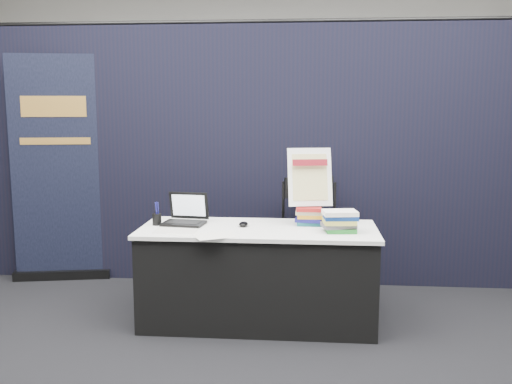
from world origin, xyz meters
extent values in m
plane|color=black|center=(0.00, 0.00, 0.00)|extent=(8.00, 8.00, 0.00)
cube|color=beige|center=(0.00, 4.00, 1.75)|extent=(8.00, 0.02, 3.50)
cube|color=black|center=(0.00, 1.60, 1.20)|extent=(6.00, 0.08, 2.40)
cube|color=black|center=(0.00, 0.55, 0.36)|extent=(1.76, 0.71, 0.72)
cube|color=silver|center=(0.00, 0.55, 0.73)|extent=(1.80, 0.75, 0.03)
cube|color=black|center=(-0.59, 0.60, 0.76)|extent=(0.34, 0.26, 0.02)
cube|color=black|center=(-0.59, 0.71, 0.88)|extent=(0.32, 0.10, 0.22)
cube|color=white|center=(-0.59, 0.70, 0.88)|extent=(0.27, 0.07, 0.17)
ellipsoid|color=black|center=(-0.12, 0.58, 0.77)|extent=(0.08, 0.12, 0.04)
cube|color=silver|center=(-0.60, 0.40, 0.75)|extent=(0.32, 0.23, 0.00)
cube|color=white|center=(-0.54, 0.32, 0.75)|extent=(0.31, 0.28, 0.00)
cube|color=white|center=(-0.28, 0.25, 0.75)|extent=(0.36, 0.32, 0.00)
cylinder|color=black|center=(-0.79, 0.58, 0.80)|extent=(0.07, 0.07, 0.09)
cube|color=#165357|center=(0.39, 0.68, 0.76)|extent=(0.22, 0.18, 0.03)
cube|color=navy|center=(0.39, 0.68, 0.79)|extent=(0.22, 0.18, 0.03)
cube|color=orange|center=(0.39, 0.68, 0.82)|extent=(0.22, 0.18, 0.03)
cube|color=beige|center=(0.39, 0.68, 0.85)|extent=(0.22, 0.18, 0.03)
cube|color=#AA1D1B|center=(0.39, 0.68, 0.88)|extent=(0.22, 0.18, 0.03)
cube|color=#207B2B|center=(0.61, 0.45, 0.77)|extent=(0.25, 0.20, 0.03)
cube|color=#504F55|center=(0.61, 0.45, 0.80)|extent=(0.25, 0.20, 0.03)
cube|color=#C1BA4D|center=(0.61, 0.45, 0.83)|extent=(0.25, 0.20, 0.03)
cube|color=navy|center=(0.61, 0.45, 0.86)|extent=(0.25, 0.20, 0.03)
cube|color=white|center=(0.61, 0.45, 0.90)|extent=(0.25, 0.20, 0.03)
cube|color=black|center=(0.39, 0.67, 0.91)|extent=(0.23, 0.06, 0.01)
cylinder|color=black|center=(0.30, 0.75, 1.04)|extent=(0.03, 0.11, 0.33)
cylinder|color=black|center=(0.48, 0.75, 1.04)|extent=(0.03, 0.11, 0.33)
cube|color=white|center=(0.39, 0.71, 1.12)|extent=(0.36, 0.19, 0.44)
cube|color=beige|center=(0.39, 0.71, 1.12)|extent=(0.29, 0.15, 0.35)
cube|color=maroon|center=(0.39, 0.70, 1.24)|extent=(0.27, 0.06, 0.05)
cube|color=black|center=(-1.99, 1.48, 0.04)|extent=(0.91, 0.28, 0.09)
cube|color=black|center=(-1.99, 1.50, 1.07)|extent=(0.85, 0.20, 2.14)
cube|color=#C48D3D|center=(-1.99, 1.48, 1.66)|extent=(0.58, 0.12, 0.19)
cube|color=#C48D3D|center=(-1.99, 1.48, 1.34)|extent=(0.63, 0.13, 0.06)
cylinder|color=black|center=(0.16, 0.85, 0.25)|extent=(0.02, 0.02, 0.51)
cylinder|color=black|center=(0.61, 0.85, 0.25)|extent=(0.02, 0.02, 0.51)
cylinder|color=black|center=(0.16, 1.30, 0.25)|extent=(0.02, 0.02, 0.51)
cylinder|color=black|center=(0.61, 1.30, 0.25)|extent=(0.02, 0.02, 0.51)
cube|color=black|center=(0.39, 1.07, 0.53)|extent=(0.62, 0.62, 0.05)
cube|color=black|center=(0.39, 1.30, 0.96)|extent=(0.43, 0.20, 0.18)
camera|label=1|loc=(0.36, -3.68, 1.67)|focal=40.00mm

